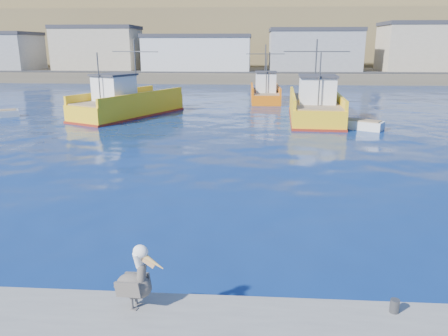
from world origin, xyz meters
name	(u,v)px	position (x,y,z in m)	size (l,w,h in m)	color
ground	(254,255)	(0.00, 0.00, 0.00)	(260.00, 260.00, 0.00)	#072654
dock_bollards	(282,302)	(0.60, -3.40, 0.65)	(36.20, 0.20, 0.30)	#4C4C4C
far_shore	(256,33)	(0.00, 109.20, 8.98)	(200.00, 81.00, 24.00)	brown
trawler_yellow_a	(127,104)	(-11.10, 25.38, 1.04)	(8.26, 11.73, 6.50)	yellow
trawler_yellow_b	(315,107)	(4.94, 24.76, 1.05)	(5.42, 11.66, 6.53)	yellow
boat_orange	(265,92)	(1.09, 36.25, 1.01)	(4.17, 8.00, 6.03)	#DA630C
skiff_mid	(356,125)	(7.48, 20.83, 0.27)	(4.04, 3.09, 0.84)	silver
pelican	(136,281)	(-2.55, -3.60, 1.14)	(1.22, 0.68, 1.51)	#595451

